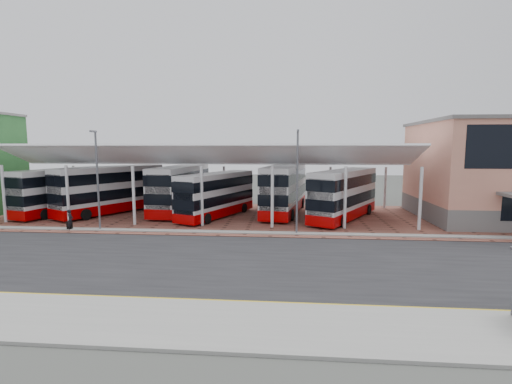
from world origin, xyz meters
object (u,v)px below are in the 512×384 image
(bus_0, at_px, (64,191))
(bus_5, at_px, (344,195))
(bus_1, at_px, (111,190))
(bus_3, at_px, (217,195))
(bus_4, at_px, (285,189))
(bus_2, at_px, (181,189))
(pedestrian, at_px, (70,220))

(bus_0, bearing_deg, bus_5, 12.92)
(bus_0, bearing_deg, bus_1, 17.85)
(bus_1, relative_size, bus_5, 1.04)
(bus_5, bearing_deg, bus_3, -151.26)
(bus_1, bearing_deg, bus_0, -148.17)
(bus_4, distance_m, bus_5, 6.15)
(bus_1, height_order, bus_2, bus_1)
(bus_2, distance_m, bus_5, 16.63)
(bus_2, height_order, bus_3, bus_2)
(bus_3, xyz_separation_m, bus_5, (12.12, -0.03, 0.17))
(bus_5, height_order, pedestrian, bus_5)
(bus_1, xyz_separation_m, pedestrian, (0.36, -7.85, -1.53))
(bus_2, height_order, pedestrian, bus_2)
(bus_0, relative_size, pedestrian, 6.73)
(bus_4, bearing_deg, pedestrian, -142.21)
(bus_5, bearing_deg, bus_2, -160.11)
(bus_0, relative_size, bus_2, 0.96)
(pedestrian, bearing_deg, bus_1, -11.09)
(bus_0, distance_m, bus_2, 11.81)
(bus_0, height_order, bus_5, bus_5)
(bus_3, bearing_deg, pedestrian, -125.26)
(bus_1, bearing_deg, bus_4, 33.42)
(bus_1, relative_size, pedestrian, 6.80)
(bus_0, height_order, bus_4, bus_4)
(bus_1, height_order, pedestrian, bus_1)
(bus_1, xyz_separation_m, bus_5, (23.25, -1.11, -0.09))
(bus_1, distance_m, bus_2, 6.99)
(bus_0, relative_size, bus_1, 0.99)
(bus_3, distance_m, bus_4, 7.03)
(bus_3, height_order, pedestrian, bus_3)
(bus_4, distance_m, pedestrian, 19.73)
(bus_4, bearing_deg, bus_3, -149.10)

